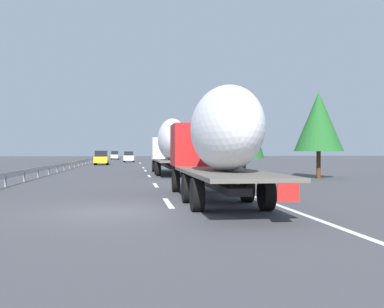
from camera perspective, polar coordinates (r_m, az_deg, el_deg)
ground_plane at (r=54.11m, az=-8.18°, el=-1.65°), size 260.00×260.00×0.00m
lane_stripe_0 at (r=16.23m, az=-3.05°, el=-6.21°), size 3.20×0.20×0.01m
lane_stripe_1 at (r=24.81m, az=-4.65°, el=-3.95°), size 3.20×0.20×0.01m
lane_stripe_2 at (r=34.08m, az=-5.46°, el=-2.79°), size 3.20×0.20×0.01m
lane_stripe_3 at (r=43.68m, az=-5.94°, el=-2.11°), size 3.20×0.20×0.01m
lane_stripe_4 at (r=51.60m, az=-6.20°, el=-1.74°), size 3.20×0.20×0.01m
lane_stripe_5 at (r=70.78m, az=-6.59°, el=-1.18°), size 3.20×0.20×0.01m
lane_stripe_6 at (r=73.85m, az=-6.64°, el=-1.12°), size 3.20×0.20×0.01m
edge_line_right at (r=59.31m, az=-2.81°, el=-1.47°), size 110.00×0.20×0.01m
truck_lead at (r=36.18m, az=-2.74°, el=1.31°), size 13.61×2.55×4.40m
truck_trailing at (r=16.43m, az=3.21°, el=1.90°), size 12.28×2.55×4.03m
car_yellow_coupe at (r=63.17m, az=-11.42°, el=-0.48°), size 4.44×1.84×1.97m
car_silver_hatch at (r=105.86m, az=-9.76°, el=-0.16°), size 4.35×1.76×1.96m
car_white_van at (r=78.95m, az=-8.02°, el=-0.35°), size 4.07×1.78×1.87m
road_sign at (r=56.49m, az=-1.35°, el=0.51°), size 0.10×0.90×2.94m
tree_0 at (r=37.19m, az=6.62°, el=4.07°), size 3.32×3.32×7.28m
tree_1 at (r=84.88m, az=-0.53°, el=1.55°), size 2.73×2.73×5.48m
tree_2 at (r=32.15m, az=15.76°, el=3.96°), size 3.35×3.35×5.95m
tree_3 at (r=95.79m, az=-0.44°, el=1.51°), size 3.85×3.85×5.78m
guardrail_median at (r=57.46m, az=-14.14°, el=-0.96°), size 94.00×0.10×0.76m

